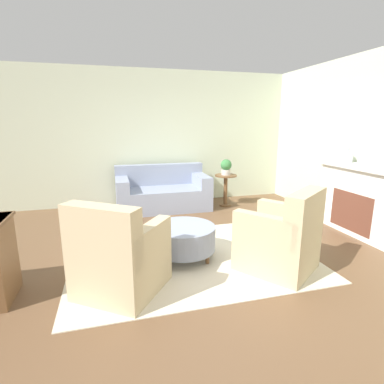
{
  "coord_description": "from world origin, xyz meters",
  "views": [
    {
      "loc": [
        -0.96,
        -3.49,
        1.73
      ],
      "look_at": [
        0.15,
        0.55,
        0.75
      ],
      "focal_mm": 28.0,
      "sensor_mm": 36.0,
      "label": 1
    }
  ],
  "objects_px": {
    "armchair_left": "(119,258)",
    "potted_plant_on_side_table": "(226,167)",
    "ottoman_table": "(183,238)",
    "vase_mantel_near": "(346,157)",
    "side_table": "(226,185)",
    "couch": "(162,193)",
    "armchair_right": "(282,240)"
  },
  "relations": [
    {
      "from": "armchair_left",
      "to": "ottoman_table",
      "type": "bearing_deg",
      "value": 36.89
    },
    {
      "from": "armchair_left",
      "to": "ottoman_table",
      "type": "xyz_separation_m",
      "value": [
        0.83,
        0.62,
        -0.1
      ]
    },
    {
      "from": "side_table",
      "to": "couch",
      "type": "bearing_deg",
      "value": 173.4
    },
    {
      "from": "armchair_left",
      "to": "potted_plant_on_side_table",
      "type": "xyz_separation_m",
      "value": [
        2.28,
        2.84,
        0.45
      ]
    },
    {
      "from": "ottoman_table",
      "to": "side_table",
      "type": "height_order",
      "value": "side_table"
    },
    {
      "from": "potted_plant_on_side_table",
      "to": "vase_mantel_near",
      "type": "bearing_deg",
      "value": -50.72
    },
    {
      "from": "potted_plant_on_side_table",
      "to": "armchair_left",
      "type": "bearing_deg",
      "value": -128.79
    },
    {
      "from": "side_table",
      "to": "vase_mantel_near",
      "type": "bearing_deg",
      "value": -50.72
    },
    {
      "from": "ottoman_table",
      "to": "vase_mantel_near",
      "type": "height_order",
      "value": "vase_mantel_near"
    },
    {
      "from": "armchair_right",
      "to": "armchair_left",
      "type": "bearing_deg",
      "value": 180.0
    },
    {
      "from": "couch",
      "to": "vase_mantel_near",
      "type": "xyz_separation_m",
      "value": [
        2.71,
        -1.86,
        0.86
      ]
    },
    {
      "from": "armchair_right",
      "to": "ottoman_table",
      "type": "distance_m",
      "value": 1.22
    },
    {
      "from": "potted_plant_on_side_table",
      "to": "side_table",
      "type": "bearing_deg",
      "value": -90.0
    },
    {
      "from": "vase_mantel_near",
      "to": "side_table",
      "type": "bearing_deg",
      "value": 129.28
    },
    {
      "from": "couch",
      "to": "armchair_right",
      "type": "relative_size",
      "value": 1.68
    },
    {
      "from": "ottoman_table",
      "to": "vase_mantel_near",
      "type": "distance_m",
      "value": 3.04
    },
    {
      "from": "side_table",
      "to": "ottoman_table",
      "type": "bearing_deg",
      "value": -123.29
    },
    {
      "from": "potted_plant_on_side_table",
      "to": "ottoman_table",
      "type": "bearing_deg",
      "value": -123.29
    },
    {
      "from": "armchair_right",
      "to": "potted_plant_on_side_table",
      "type": "distance_m",
      "value": 2.91
    },
    {
      "from": "couch",
      "to": "potted_plant_on_side_table",
      "type": "distance_m",
      "value": 1.42
    },
    {
      "from": "armchair_left",
      "to": "potted_plant_on_side_table",
      "type": "height_order",
      "value": "armchair_left"
    },
    {
      "from": "ottoman_table",
      "to": "potted_plant_on_side_table",
      "type": "relative_size",
      "value": 2.57
    },
    {
      "from": "armchair_left",
      "to": "vase_mantel_near",
      "type": "distance_m",
      "value": 3.93
    },
    {
      "from": "couch",
      "to": "vase_mantel_near",
      "type": "bearing_deg",
      "value": -34.42
    },
    {
      "from": "armchair_right",
      "to": "potted_plant_on_side_table",
      "type": "xyz_separation_m",
      "value": [
        0.41,
        2.84,
        0.45
      ]
    },
    {
      "from": "ottoman_table",
      "to": "vase_mantel_near",
      "type": "xyz_separation_m",
      "value": [
        2.85,
        0.52,
        0.9
      ]
    },
    {
      "from": "side_table",
      "to": "vase_mantel_near",
      "type": "xyz_separation_m",
      "value": [
        1.4,
        -1.71,
        0.74
      ]
    },
    {
      "from": "ottoman_table",
      "to": "armchair_right",
      "type": "bearing_deg",
      "value": -30.57
    },
    {
      "from": "armchair_left",
      "to": "armchair_right",
      "type": "bearing_deg",
      "value": -0.0
    },
    {
      "from": "armchair_left",
      "to": "armchair_right",
      "type": "relative_size",
      "value": 1.0
    },
    {
      "from": "ottoman_table",
      "to": "vase_mantel_near",
      "type": "relative_size",
      "value": 3.46
    },
    {
      "from": "couch",
      "to": "armchair_right",
      "type": "height_order",
      "value": "armchair_right"
    }
  ]
}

